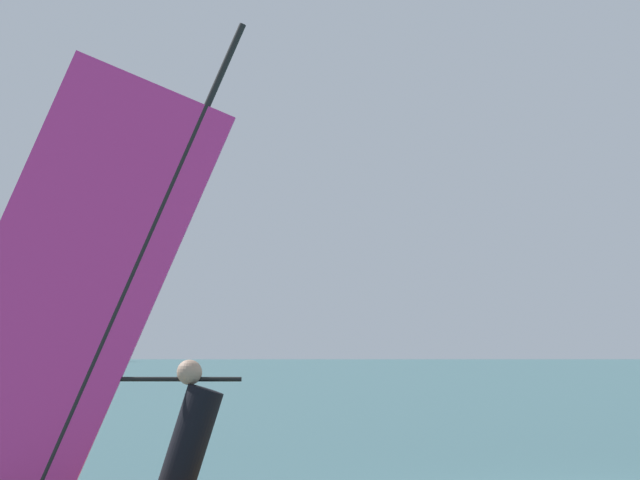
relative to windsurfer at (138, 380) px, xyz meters
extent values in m
cylinder|color=black|center=(0.00, 0.00, 1.04)|extent=(1.55, 1.09, 4.17)
cube|color=#D8338C|center=(-0.53, 0.37, 0.78)|extent=(2.47, 1.72, 4.22)
cylinder|color=black|center=(0.11, -0.08, 0.01)|extent=(1.28, 0.90, 0.04)
cylinder|color=black|center=(0.37, -0.25, -0.54)|extent=(0.67, 0.60, 1.03)
sphere|color=tan|center=(0.37, -0.25, 0.07)|extent=(0.22, 0.22, 0.22)
cube|color=gold|center=(149.66, 410.35, 12.42)|extent=(26.30, 30.53, 5.20)
camera|label=1|loc=(-5.54, -11.67, 0.20)|focal=83.11mm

